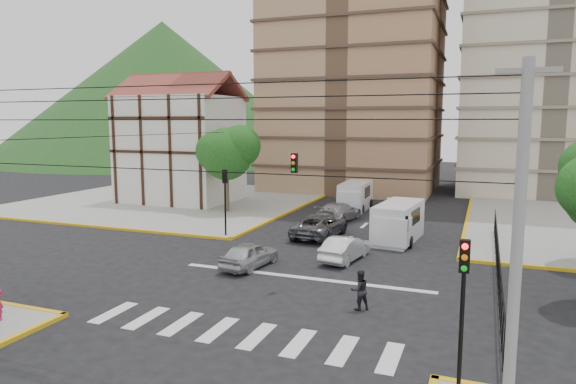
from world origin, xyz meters
The scene contains 21 objects.
ground centered at (0.00, 0.00, 0.00)m, with size 160.00×160.00×0.00m, color black.
sidewalk_nw centered at (-20.00, 20.00, 0.07)m, with size 26.00×26.00×0.15m, color gray.
crosswalk_stripes centered at (0.00, -6.00, 0.01)m, with size 12.00×2.40×0.01m, color silver.
stop_line centered at (0.00, 1.20, 0.01)m, with size 13.00×0.40×0.01m, color silver.
tudor_building centered at (-19.00, 20.00, 5.25)m, with size 10.80×8.05×12.23m.
distant_hill centered at (-55.00, 70.00, 14.00)m, with size 70.00×70.00×28.00m, color #1A501B.
park_fence centered at (9.00, 4.50, 0.00)m, with size 0.10×22.50×1.66m, color black, non-canonical shape.
tree_tudor centered at (-11.90, 16.01, 5.22)m, with size 5.39×4.40×7.43m.
traffic_light_se centered at (7.80, -7.80, 3.11)m, with size 0.28×0.22×4.40m.
traffic_light_nw centered at (-7.80, 7.80, 3.11)m, with size 0.28×0.22×4.40m.
traffic_light_hanging centered at (0.00, -2.04, 5.90)m, with size 18.00×9.12×0.92m.
utility_pole_se centered at (9.00, -9.00, 4.77)m, with size 1.40×0.28×9.00m.
van_right_lane centered at (3.13, 10.64, 1.20)m, with size 2.69×5.69×2.48m.
van_left_lane centered at (-2.30, 21.36, 1.17)m, with size 2.23×5.38×2.40m.
car_silver_front_left centered at (-3.26, 1.91, 0.68)m, with size 1.61×4.01×1.37m, color #B7B8BD.
car_white_front_right centered at (1.14, 5.09, 0.69)m, with size 1.45×4.16×1.37m, color silver.
car_grey_mid_left centered at (-1.95, 10.19, 0.77)m, with size 2.54×5.51×1.53m, color #595B61.
car_silver_rear_left centered at (-2.25, 15.99, 0.74)m, with size 2.07×5.09×1.48m, color #A9AAAE.
car_darkgrey_mid_right centered at (2.20, 16.07, 0.66)m, with size 1.55×3.86×1.32m, color #242426.
car_white_rear_right centered at (1.12, 21.79, 0.64)m, with size 1.35×3.87×1.27m, color silver.
pedestrian_crosswalk centered at (3.63, -2.08, 0.84)m, with size 0.81×0.63×1.67m, color black.
Camera 1 is at (8.19, -22.06, 7.70)m, focal length 32.00 mm.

